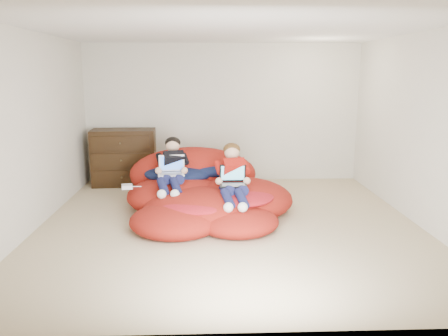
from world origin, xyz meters
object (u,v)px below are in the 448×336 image
at_px(younger_boy, 233,174).
at_px(dresser, 124,157).
at_px(older_boy, 172,165).
at_px(laptop_black, 233,180).
at_px(laptop_white, 171,169).
at_px(beanbag_pile, 203,195).

bearing_deg(younger_boy, dresser, 132.79).
relative_size(older_boy, laptop_black, 3.06).
xyz_separation_m(younger_boy, laptop_black, (-0.00, -0.07, -0.06)).
xyz_separation_m(dresser, laptop_black, (1.83, -2.05, 0.07)).
bearing_deg(laptop_black, laptop_white, 154.57).
bearing_deg(older_boy, laptop_black, -29.50).
distance_m(younger_boy, laptop_black, 0.09).
bearing_deg(older_boy, beanbag_pile, -13.28).
distance_m(dresser, laptop_black, 2.75).
xyz_separation_m(older_boy, laptop_white, (0.00, -0.08, -0.04)).
distance_m(dresser, younger_boy, 2.70).
distance_m(beanbag_pile, older_boy, 0.62).
xyz_separation_m(older_boy, younger_boy, (0.86, -0.42, -0.05)).
relative_size(beanbag_pile, laptop_black, 6.83).
xyz_separation_m(laptop_white, laptop_black, (0.86, -0.41, -0.06)).
xyz_separation_m(dresser, beanbag_pile, (1.43, -1.67, -0.24)).
distance_m(laptop_white, laptop_black, 0.95).
height_order(beanbag_pile, laptop_white, beanbag_pile).
relative_size(older_boy, younger_boy, 1.01).
bearing_deg(older_boy, dresser, 121.95).
distance_m(older_boy, younger_boy, 0.95).
distance_m(younger_boy, laptop_white, 0.92).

